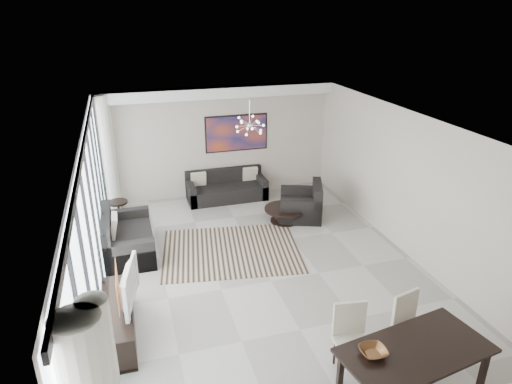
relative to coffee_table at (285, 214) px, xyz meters
name	(u,v)px	position (x,y,z in m)	size (l,w,h in m)	color
room_shell	(297,208)	(-0.64, -2.33, 1.26)	(6.00, 9.00, 2.90)	#A8A39B
window_wall	(101,231)	(-3.96, -2.33, 1.28)	(0.37, 8.95, 2.90)	silver
soffit	(218,92)	(-1.11, 1.97, 2.58)	(5.98, 0.40, 0.26)	white
painting	(237,133)	(-0.61, 2.14, 1.46)	(1.68, 0.04, 0.98)	#B64019
chandelier	(250,125)	(-0.81, 0.17, 2.16)	(0.66, 0.66, 0.71)	silver
rug	(231,250)	(-1.56, -1.01, -0.19)	(2.83, 2.18, 0.01)	black
coffee_table	(285,214)	(0.00, 0.00, 0.00)	(0.97, 0.97, 0.34)	black
bowl_coffee	(285,205)	(0.03, 0.07, 0.18)	(0.21, 0.21, 0.07)	brown
sofa_main	(226,190)	(-1.01, 1.74, 0.06)	(2.06, 0.84, 0.75)	black
loveseat	(126,240)	(-3.66, -0.48, 0.11)	(0.99, 1.76, 0.88)	black
armchair	(302,206)	(0.49, 0.10, 0.10)	(1.27, 1.30, 0.86)	black
side_table	(119,209)	(-3.76, 0.89, 0.22)	(0.44, 0.44, 0.61)	black
tv_console	(117,321)	(-3.87, -3.07, 0.08)	(0.49, 1.75, 0.55)	black
television	(124,286)	(-3.71, -3.02, 0.66)	(1.06, 0.14, 0.61)	gray
dining_table	(415,354)	(-0.24, -5.43, 0.52)	(2.05, 1.26, 0.80)	black
dining_chair_nw	(351,333)	(-0.74, -4.70, 0.40)	(0.53, 0.53, 1.02)	beige
dining_chair_ne	(409,321)	(0.18, -4.71, 0.39)	(0.56, 0.56, 1.01)	beige
bowl_dining	(373,352)	(-0.81, -5.36, 0.65)	(0.33, 0.33, 0.08)	brown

